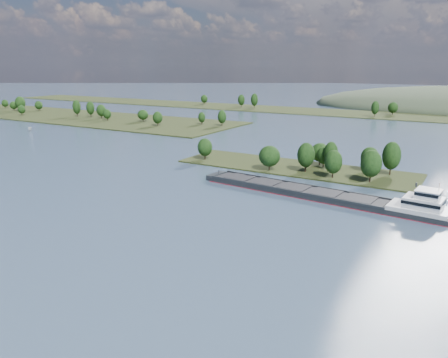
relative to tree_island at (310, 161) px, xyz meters
The scene contains 6 objects.
ground 59.56m from the tree_island, 96.60° to the right, with size 1800.00×1800.00×0.00m, color #374B5F.
tree_island is the anchor object (origin of this frame).
left_bank 249.25m from the tree_island, 161.02° to the left, with size 300.00×80.00×15.35m.
back_shoreline 220.77m from the tree_island, 89.52° to the left, with size 900.00×60.00×15.69m.
cargo_barge 39.94m from the tree_island, 60.21° to the right, with size 84.81×18.30×11.39m.
motorboat 196.14m from the tree_island, behind, with size 2.50×6.64×2.57m, color silver.
Camera 1 is at (65.15, 9.72, 42.93)m, focal length 35.00 mm.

